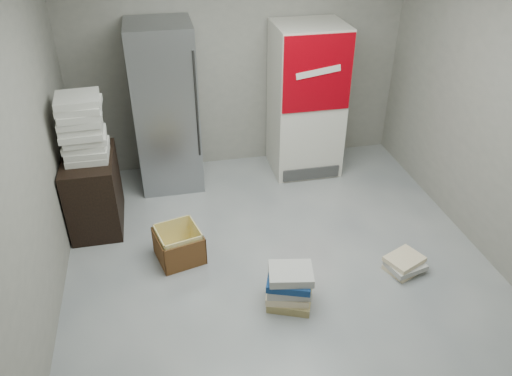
{
  "coord_description": "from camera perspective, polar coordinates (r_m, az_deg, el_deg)",
  "views": [
    {
      "loc": [
        -0.98,
        -3.2,
        3.19
      ],
      "look_at": [
        -0.16,
        0.7,
        0.67
      ],
      "focal_mm": 35.0,
      "sensor_mm": 36.0,
      "label": 1
    }
  ],
  "objects": [
    {
      "name": "phonebook_stack_side",
      "position": [
        4.95,
        16.62,
        -8.33
      ],
      "size": [
        0.42,
        0.38,
        0.15
      ],
      "rotation": [
        0.0,
        0.0,
        0.39
      ],
      "color": "beige",
      "rests_on": "ground"
    },
    {
      "name": "room_shell",
      "position": [
        3.62,
        4.83,
        9.6
      ],
      "size": [
        4.04,
        5.04,
        2.82
      ],
      "color": "gray",
      "rests_on": "ground"
    },
    {
      "name": "coke_cooler",
      "position": [
        6.04,
        5.76,
        9.93
      ],
      "size": [
        0.8,
        0.73,
        1.8
      ],
      "color": "silver",
      "rests_on": "ground"
    },
    {
      "name": "ground",
      "position": [
        4.62,
        3.8,
        -11.43
      ],
      "size": [
        5.0,
        5.0,
        0.0
      ],
      "primitive_type": "plane",
      "color": "#AFAFAA",
      "rests_on": "ground"
    },
    {
      "name": "steel_fridge",
      "position": [
        5.78,
        -10.27,
        8.98
      ],
      "size": [
        0.7,
        0.72,
        1.9
      ],
      "color": "#A2A5AA",
      "rests_on": "ground"
    },
    {
      "name": "supply_box_stack",
      "position": [
        5.09,
        -19.23,
        6.52
      ],
      "size": [
        0.44,
        0.44,
        0.65
      ],
      "color": "silver",
      "rests_on": "wood_shelf"
    },
    {
      "name": "wood_shelf",
      "position": [
        5.43,
        -18.03,
        -0.37
      ],
      "size": [
        0.5,
        0.8,
        0.8
      ],
      "primitive_type": "cube",
      "color": "black",
      "rests_on": "ground"
    },
    {
      "name": "cardboard_box",
      "position": [
        4.91,
        -8.77,
        -6.6
      ],
      "size": [
        0.5,
        0.5,
        0.34
      ],
      "rotation": [
        0.0,
        0.0,
        0.25
      ],
      "color": "yellow",
      "rests_on": "ground"
    },
    {
      "name": "phonebook_stack_main",
      "position": [
        4.37,
        3.82,
        -11.21
      ],
      "size": [
        0.46,
        0.41,
        0.37
      ],
      "rotation": [
        0.0,
        0.0,
        -0.31
      ],
      "color": "#9E8D58",
      "rests_on": "ground"
    }
  ]
}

